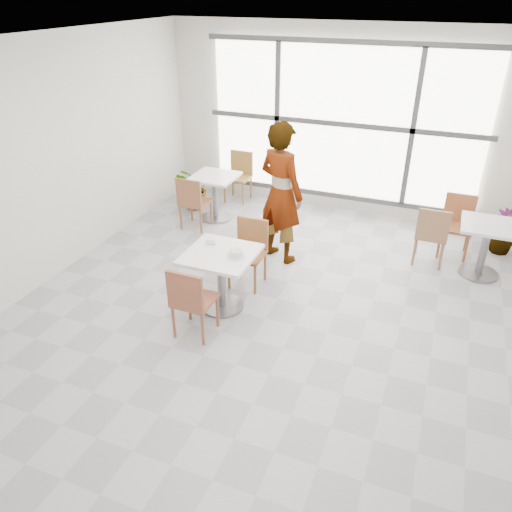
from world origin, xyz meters
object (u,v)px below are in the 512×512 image
at_px(coffee_cup, 210,242).
at_px(bg_chair_right_far, 457,221).
at_px(plant_right, 504,232).
at_px(bg_chair_right_near, 432,232).
at_px(main_table, 221,270).
at_px(chair_near, 191,299).
at_px(chair_far, 250,248).
at_px(bg_table_left, 215,191).
at_px(oatmeal_bowl, 236,253).
at_px(bg_chair_left_far, 240,173).
at_px(plant_left, 195,188).
at_px(person, 281,193).
at_px(bg_chair_left_near, 193,200).
at_px(bg_table_right, 486,242).

height_order(coffee_cup, bg_chair_right_far, bg_chair_right_far).
bearing_deg(coffee_cup, bg_chair_right_far, 40.82).
height_order(bg_chair_right_far, plant_right, bg_chair_right_far).
xyz_separation_m(bg_chair_right_near, plant_right, (0.97, 0.78, -0.17)).
distance_m(main_table, chair_near, 0.64).
distance_m(chair_far, bg_chair_right_near, 2.52).
height_order(chair_far, bg_table_left, chair_far).
bearing_deg(bg_table_left, chair_near, -68.81).
bearing_deg(chair_near, coffee_cup, -79.46).
bearing_deg(bg_chair_right_far, oatmeal_bowl, -132.67).
xyz_separation_m(chair_far, plant_right, (3.11, 2.12, -0.17)).
xyz_separation_m(chair_near, bg_chair_left_far, (-1.11, 3.89, 0.00)).
xyz_separation_m(main_table, bg_chair_right_far, (2.53, 2.53, -0.02)).
relative_size(coffee_cup, plant_left, 0.21).
distance_m(person, bg_chair_left_near, 1.69).
bearing_deg(bg_table_left, chair_far, -51.87).
bearing_deg(chair_far, bg_chair_right_near, 31.85).
height_order(bg_chair_left_far, bg_chair_right_near, same).
bearing_deg(bg_table_right, coffee_cup, -149.53).
height_order(chair_far, oatmeal_bowl, chair_far).
height_order(chair_near, person, person).
height_order(chair_near, coffee_cup, chair_near).
bearing_deg(bg_chair_right_far, bg_table_right, -55.09).
bearing_deg(oatmeal_bowl, chair_far, 99.75).
height_order(bg_table_right, bg_chair_left_far, bg_chair_left_far).
distance_m(bg_table_left, bg_chair_left_far, 0.92).
bearing_deg(plant_right, main_table, -138.81).
relative_size(chair_near, bg_chair_right_near, 1.00).
bearing_deg(bg_chair_left_near, oatmeal_bowl, 130.57).
distance_m(chair_far, bg_chair_left_near, 1.83).
distance_m(chair_near, plant_left, 3.62).
bearing_deg(chair_near, bg_table_right, -138.48).
bearing_deg(bg_chair_right_near, plant_right, -140.96).
height_order(coffee_cup, plant_right, coffee_cup).
bearing_deg(plant_right, bg_chair_left_near, -167.82).
xyz_separation_m(bg_table_right, plant_left, (-4.63, 0.59, -0.12)).
bearing_deg(coffee_cup, chair_near, -79.46).
bearing_deg(bg_chair_left_far, bg_table_left, -92.32).
relative_size(main_table, oatmeal_bowl, 3.81).
distance_m(chair_far, oatmeal_bowl, 0.75).
bearing_deg(chair_near, bg_chair_left_far, -74.04).
bearing_deg(main_table, bg_chair_right_near, 42.09).
relative_size(main_table, bg_table_right, 1.07).
height_order(bg_chair_left_near, bg_chair_right_near, same).
bearing_deg(bg_chair_right_far, bg_chair_right_near, -120.72).
xyz_separation_m(chair_near, bg_table_right, (2.97, 2.63, -0.01)).
height_order(bg_chair_left_far, plant_left, bg_chair_left_far).
distance_m(main_table, person, 1.54).
distance_m(main_table, oatmeal_bowl, 0.34).
height_order(chair_near, bg_chair_left_near, same).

